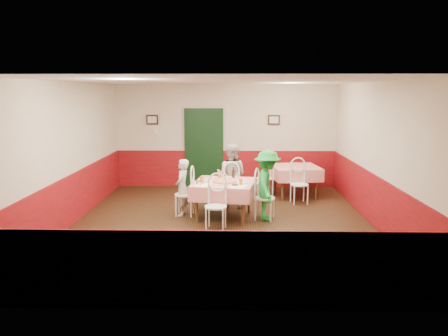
{
  "coord_description": "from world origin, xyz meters",
  "views": [
    {
      "loc": [
        0.22,
        -8.4,
        2.61
      ],
      "look_at": [
        0.02,
        0.46,
        1.05
      ],
      "focal_mm": 35.0,
      "sensor_mm": 36.0,
      "label": 1
    }
  ],
  "objects_px": {
    "chair_left": "(185,195)",
    "diner_right": "(267,185)",
    "glass_c": "(219,175)",
    "wallet": "(235,185)",
    "chair_far": "(231,188)",
    "diner_far": "(231,175)",
    "chair_right": "(265,198)",
    "chair_second_a": "(265,178)",
    "main_table": "(224,200)",
    "chair_second_b": "(299,185)",
    "chair_near": "(216,207)",
    "pizza": "(225,181)",
    "glass_b": "(241,182)",
    "glass_a": "(202,180)",
    "diner_left": "(182,187)",
    "beer_bottle": "(233,173)",
    "second_table": "(295,181)"
  },
  "relations": [
    {
      "from": "main_table",
      "to": "chair_near",
      "type": "distance_m",
      "value": 0.85
    },
    {
      "from": "main_table",
      "to": "diner_far",
      "type": "distance_m",
      "value": 0.97
    },
    {
      "from": "chair_right",
      "to": "diner_left",
      "type": "xyz_separation_m",
      "value": [
        -1.73,
        0.28,
        0.15
      ]
    },
    {
      "from": "chair_near",
      "to": "glass_c",
      "type": "relative_size",
      "value": 6.92
    },
    {
      "from": "chair_left",
      "to": "wallet",
      "type": "xyz_separation_m",
      "value": [
        1.07,
        -0.49,
        0.32
      ]
    },
    {
      "from": "chair_second_a",
      "to": "second_table",
      "type": "bearing_deg",
      "value": 82.16
    },
    {
      "from": "glass_a",
      "to": "glass_c",
      "type": "bearing_deg",
      "value": 60.8
    },
    {
      "from": "wallet",
      "to": "chair_second_b",
      "type": "bearing_deg",
      "value": 55.06
    },
    {
      "from": "chair_far",
      "to": "glass_c",
      "type": "xyz_separation_m",
      "value": [
        -0.25,
        -0.44,
        0.38
      ]
    },
    {
      "from": "chair_left",
      "to": "diner_left",
      "type": "xyz_separation_m",
      "value": [
        -0.05,
        0.01,
        0.15
      ]
    },
    {
      "from": "chair_left",
      "to": "chair_far",
      "type": "distance_m",
      "value": 1.2
    },
    {
      "from": "second_table",
      "to": "glass_b",
      "type": "xyz_separation_m",
      "value": [
        -1.4,
        -2.24,
        0.45
      ]
    },
    {
      "from": "chair_left",
      "to": "wallet",
      "type": "height_order",
      "value": "chair_left"
    },
    {
      "from": "glass_b",
      "to": "glass_c",
      "type": "height_order",
      "value": "glass_c"
    },
    {
      "from": "diner_left",
      "to": "diner_right",
      "type": "height_order",
      "value": "diner_right"
    },
    {
      "from": "glass_c",
      "to": "chair_right",
      "type": "bearing_deg",
      "value": -29.68
    },
    {
      "from": "chair_second_b",
      "to": "wallet",
      "type": "bearing_deg",
      "value": -142.04
    },
    {
      "from": "chair_far",
      "to": "wallet",
      "type": "xyz_separation_m",
      "value": [
        0.09,
        -1.2,
        0.32
      ]
    },
    {
      "from": "glass_c",
      "to": "wallet",
      "type": "relative_size",
      "value": 1.18
    },
    {
      "from": "chair_far",
      "to": "chair_second_a",
      "type": "xyz_separation_m",
      "value": [
        0.86,
        1.11,
        0.0
      ]
    },
    {
      "from": "main_table",
      "to": "chair_second_b",
      "type": "bearing_deg",
      "value": 34.49
    },
    {
      "from": "diner_left",
      "to": "pizza",
      "type": "bearing_deg",
      "value": 86.52
    },
    {
      "from": "chair_left",
      "to": "chair_second_b",
      "type": "bearing_deg",
      "value": 116.6
    },
    {
      "from": "pizza",
      "to": "beer_bottle",
      "type": "height_order",
      "value": "beer_bottle"
    },
    {
      "from": "chair_left",
      "to": "diner_right",
      "type": "relative_size",
      "value": 0.62
    },
    {
      "from": "second_table",
      "to": "diner_far",
      "type": "xyz_separation_m",
      "value": [
        -1.6,
        -1.06,
        0.35
      ]
    },
    {
      "from": "diner_left",
      "to": "chair_far",
      "type": "bearing_deg",
      "value": 132.03
    },
    {
      "from": "chair_far",
      "to": "glass_c",
      "type": "relative_size",
      "value": 6.92
    },
    {
      "from": "chair_second_a",
      "to": "glass_a",
      "type": "height_order",
      "value": "glass_a"
    },
    {
      "from": "chair_left",
      "to": "glass_c",
      "type": "xyz_separation_m",
      "value": [
        0.73,
        0.27,
        0.38
      ]
    },
    {
      "from": "pizza",
      "to": "wallet",
      "type": "xyz_separation_m",
      "value": [
        0.21,
        -0.32,
        -0.0
      ]
    },
    {
      "from": "chair_far",
      "to": "chair_second_a",
      "type": "relative_size",
      "value": 1.0
    },
    {
      "from": "chair_far",
      "to": "beer_bottle",
      "type": "distance_m",
      "value": 0.62
    },
    {
      "from": "chair_far",
      "to": "diner_far",
      "type": "bearing_deg",
      "value": -104.3
    },
    {
      "from": "chair_near",
      "to": "chair_left",
      "type": "bearing_deg",
      "value": 133.06
    },
    {
      "from": "chair_far",
      "to": "diner_right",
      "type": "distance_m",
      "value": 1.27
    },
    {
      "from": "main_table",
      "to": "chair_right",
      "type": "height_order",
      "value": "chair_right"
    },
    {
      "from": "chair_left",
      "to": "diner_right",
      "type": "height_order",
      "value": "diner_right"
    },
    {
      "from": "chair_left",
      "to": "chair_right",
      "type": "height_order",
      "value": "same"
    },
    {
      "from": "chair_second_a",
      "to": "diner_right",
      "type": "distance_m",
      "value": 2.11
    },
    {
      "from": "chair_second_b",
      "to": "diner_right",
      "type": "relative_size",
      "value": 0.62
    },
    {
      "from": "pizza",
      "to": "glass_c",
      "type": "bearing_deg",
      "value": 106.05
    },
    {
      "from": "chair_near",
      "to": "wallet",
      "type": "bearing_deg",
      "value": 59.92
    },
    {
      "from": "chair_far",
      "to": "pizza",
      "type": "relative_size",
      "value": 1.94
    },
    {
      "from": "diner_left",
      "to": "diner_far",
      "type": "distance_m",
      "value": 1.28
    },
    {
      "from": "glass_a",
      "to": "chair_left",
      "type": "bearing_deg",
      "value": 139.34
    },
    {
      "from": "main_table",
      "to": "chair_second_b",
      "type": "distance_m",
      "value": 2.12
    },
    {
      "from": "diner_right",
      "to": "glass_b",
      "type": "bearing_deg",
      "value": 107.76
    },
    {
      "from": "chair_near",
      "to": "chair_second_b",
      "type": "distance_m",
      "value": 2.77
    },
    {
      "from": "chair_left",
      "to": "chair_near",
      "type": "height_order",
      "value": "same"
    }
  ]
}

